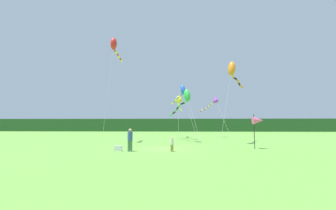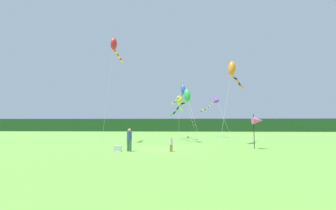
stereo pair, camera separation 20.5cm
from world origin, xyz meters
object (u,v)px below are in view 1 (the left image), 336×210
Objects in this scene: kite_green at (185,98)px; banner_flag_pole at (258,121)px; cooler_box at (118,148)px; kite_orange at (232,70)px; kite_red at (114,45)px; person_adult at (130,139)px; kite_purple at (213,100)px; kite_blue at (182,92)px; kite_yellow at (179,102)px; person_child at (172,144)px.

banner_flag_pole is at bearing -50.10° from kite_green.
kite_orange reaches higher than cooler_box.
person_adult is at bearing -64.86° from kite_red.
kite_purple reaches higher than kite_green.
person_adult is 3.11× the size of cooler_box.
kite_blue is 11.16m from kite_red.
banner_flag_pole is (10.83, 2.42, 1.44)m from person_adult.
banner_flag_pole is at bearing -85.58° from kite_purple.
cooler_box is 12.22m from banner_flag_pole.
person_adult is 0.20× the size of kite_green.
kite_purple is at bearing 64.08° from kite_green.
cooler_box is 12.33m from kite_green.
kite_blue reaches higher than kite_green.
kite_red is (-8.07, -6.03, 4.81)m from kite_blue.
kite_purple is (13.32, 11.63, -5.50)m from kite_red.
kite_orange reaches higher than kite_purple.
banner_flag_pole is 17.79m from kite_purple.
kite_red reaches higher than person_adult.
person_adult is 0.14× the size of kite_red.
kite_red is (-7.69, -9.35, 5.88)m from kite_yellow.
kite_orange is (9.85, 7.30, 7.11)m from person_adult.
kite_blue is at bearing 36.80° from kite_red.
person_adult is 0.23× the size of kite_blue.
person_adult is 1.60× the size of person_child.
kite_purple is at bearing 91.64° from kite_orange.
person_adult is at bearing -143.43° from kite_orange.
kite_blue is (0.90, 14.16, 6.08)m from person_child.
kite_red is at bearing 176.41° from kite_orange.
cooler_box is 0.07× the size of kite_yellow.
kite_orange is 0.74× the size of kite_red.
cooler_box is 0.05× the size of kite_red.
cooler_box is at bearing 179.08° from person_child.
cooler_box is 0.19× the size of banner_flag_pole.
kite_yellow is at bearing 95.81° from kite_green.
person_child is 0.37× the size of banner_flag_pole.
kite_blue reaches higher than person_adult.
kite_yellow is at bearing 114.79° from banner_flag_pole.
kite_blue reaches higher than kite_yellow.
kite_purple is at bearing 41.14° from kite_red.
person_child is at bearing -107.30° from kite_purple.
banner_flag_pole reaches higher than person_adult.
kite_red is at bearing 158.61° from banner_flag_pole.
banner_flag_pole is 0.38× the size of kite_yellow.
kite_orange is 14.12m from kite_red.
kite_orange reaches higher than banner_flag_pole.
kite_blue is 4.60m from kite_green.
banner_flag_pole is (11.79, 2.32, 2.23)m from cooler_box.
kite_green is (1.31, 9.79, 4.70)m from person_child.
cooler_box is at bearing -168.88° from banner_flag_pole.
kite_purple is at bearing 46.84° from kite_blue.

